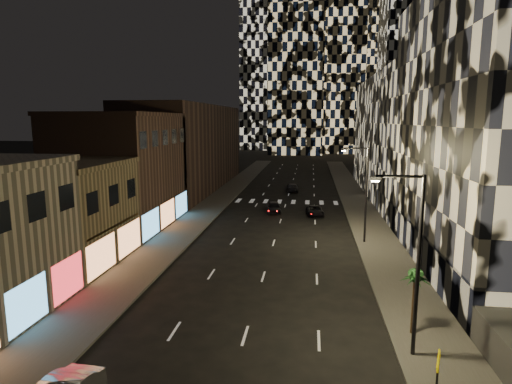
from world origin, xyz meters
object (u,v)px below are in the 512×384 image
(palm_tree, at_px, (415,281))
(ped_sign, at_px, (438,372))
(car_dark_midlane, at_px, (274,207))
(car_dark_rightlane, at_px, (315,211))
(car_dark_oncoming, at_px, (293,188))
(streetlight_near, at_px, (414,253))
(streetlight_far, at_px, (364,188))

(palm_tree, bearing_deg, ped_sign, -96.19)
(car_dark_midlane, height_order, car_dark_rightlane, car_dark_midlane)
(car_dark_midlane, xyz_separation_m, car_dark_oncoming, (1.63, 16.38, -0.03))
(streetlight_near, bearing_deg, car_dark_rightlane, 97.88)
(streetlight_far, bearing_deg, car_dark_rightlane, 110.79)
(streetlight_near, bearing_deg, ped_sign, -90.66)
(streetlight_far, height_order, ped_sign, streetlight_far)
(streetlight_far, xyz_separation_m, car_dark_rightlane, (-4.35, 11.47, -4.77))
(streetlight_near, relative_size, palm_tree, 2.50)
(car_dark_midlane, distance_m, palm_tree, 32.11)
(streetlight_far, relative_size, ped_sign, 2.97)
(streetlight_far, bearing_deg, palm_tree, -87.69)
(streetlight_far, relative_size, car_dark_rightlane, 2.13)
(streetlight_near, height_order, car_dark_midlane, streetlight_near)
(car_dark_oncoming, distance_m, palm_tree, 47.58)
(car_dark_oncoming, bearing_deg, palm_tree, 98.31)
(car_dark_oncoming, bearing_deg, streetlight_near, 97.03)
(streetlight_far, height_order, car_dark_oncoming, streetlight_far)
(car_dark_midlane, xyz_separation_m, ped_sign, (9.43, -37.48, 1.55))
(streetlight_near, bearing_deg, car_dark_oncoming, 99.12)
(car_dark_oncoming, height_order, car_dark_rightlane, car_dark_oncoming)
(streetlight_near, distance_m, ped_sign, 5.81)
(ped_sign, bearing_deg, car_dark_rightlane, 118.06)
(streetlight_far, distance_m, ped_sign, 25.10)
(streetlight_far, xyz_separation_m, car_dark_midlane, (-9.48, 12.57, -4.66))
(streetlight_far, xyz_separation_m, ped_sign, (-0.06, -24.91, -3.11))
(streetlight_near, distance_m, car_dark_oncoming, 49.80)
(streetlight_near, bearing_deg, car_dark_midlane, 106.24)
(streetlight_far, relative_size, car_dark_midlane, 2.22)
(streetlight_far, relative_size, palm_tree, 2.50)
(car_dark_midlane, bearing_deg, palm_tree, -79.38)
(car_dark_rightlane, xyz_separation_m, ped_sign, (4.30, -36.38, 1.66))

